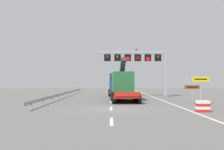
{
  "coord_description": "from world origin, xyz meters",
  "views": [
    {
      "loc": [
        -0.3,
        -18.88,
        2.44
      ],
      "look_at": [
        -0.05,
        10.82,
        3.27
      ],
      "focal_mm": 34.26,
      "sensor_mm": 36.0,
      "label": 1
    }
  ],
  "objects_px": {
    "overhead_lane_gantry": "(141,60)",
    "tourist_info_sign_brown": "(192,89)",
    "heavy_haul_truck_red": "(120,84)",
    "exit_sign_yellow": "(200,83)",
    "crash_barrier_striped": "(203,106)"
  },
  "relations": [
    {
      "from": "overhead_lane_gantry",
      "to": "tourist_info_sign_brown",
      "type": "height_order",
      "value": "overhead_lane_gantry"
    },
    {
      "from": "overhead_lane_gantry",
      "to": "heavy_haul_truck_red",
      "type": "height_order",
      "value": "overhead_lane_gantry"
    },
    {
      "from": "tourist_info_sign_brown",
      "to": "crash_barrier_striped",
      "type": "bearing_deg",
      "value": -105.1
    },
    {
      "from": "exit_sign_yellow",
      "to": "tourist_info_sign_brown",
      "type": "height_order",
      "value": "exit_sign_yellow"
    },
    {
      "from": "exit_sign_yellow",
      "to": "crash_barrier_striped",
      "type": "relative_size",
      "value": 2.86
    },
    {
      "from": "heavy_haul_truck_red",
      "to": "exit_sign_yellow",
      "type": "height_order",
      "value": "heavy_haul_truck_red"
    },
    {
      "from": "tourist_info_sign_brown",
      "to": "crash_barrier_striped",
      "type": "distance_m",
      "value": 7.25
    },
    {
      "from": "exit_sign_yellow",
      "to": "crash_barrier_striped",
      "type": "bearing_deg",
      "value": -111.47
    },
    {
      "from": "heavy_haul_truck_red",
      "to": "exit_sign_yellow",
      "type": "bearing_deg",
      "value": -46.84
    },
    {
      "from": "heavy_haul_truck_red",
      "to": "tourist_info_sign_brown",
      "type": "height_order",
      "value": "heavy_haul_truck_red"
    },
    {
      "from": "exit_sign_yellow",
      "to": "tourist_info_sign_brown",
      "type": "bearing_deg",
      "value": 92.69
    },
    {
      "from": "overhead_lane_gantry",
      "to": "crash_barrier_striped",
      "type": "height_order",
      "value": "overhead_lane_gantry"
    },
    {
      "from": "exit_sign_yellow",
      "to": "crash_barrier_striped",
      "type": "xyz_separation_m",
      "value": [
        -1.96,
        -4.98,
        -1.77
      ]
    },
    {
      "from": "overhead_lane_gantry",
      "to": "crash_barrier_striped",
      "type": "distance_m",
      "value": 16.87
    },
    {
      "from": "exit_sign_yellow",
      "to": "tourist_info_sign_brown",
      "type": "relative_size",
      "value": 1.46
    }
  ]
}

